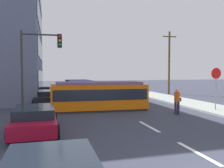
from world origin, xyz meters
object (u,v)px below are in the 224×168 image
Objects in this scene: city_bus at (79,87)px; parked_sedan_furthest at (42,91)px; streetcar_tram at (99,95)px; parked_sedan_mid at (35,119)px; pedestrian_crossing at (177,100)px; stop_sign at (216,80)px; utility_pole_mid at (169,62)px; parked_sedan_far at (45,97)px; traffic_light_mast at (38,57)px.

city_bus is 4.06m from parked_sedan_furthest.
streetcar_tram reaches higher than parked_sedan_mid.
stop_sign is (3.10, 0.24, 1.25)m from pedestrian_crossing.
pedestrian_crossing reaches higher than parked_sedan_mid.
stop_sign is at bearing -47.39° from parked_sedan_furthest.
pedestrian_crossing reaches higher than parked_sedan_furthest.
streetcar_tram reaches higher than pedestrian_crossing.
city_bus is at bearing 110.57° from pedestrian_crossing.
utility_pole_mid reaches higher than pedestrian_crossing.
pedestrian_crossing is 0.58× the size of stop_sign.
streetcar_tram is at bearing 145.87° from pedestrian_crossing.
parked_sedan_far is 0.59× the size of utility_pole_mid.
utility_pole_mid is (10.93, 9.78, 2.97)m from streetcar_tram.
stop_sign is at bearing -30.82° from parked_sedan_far.
stop_sign is at bearing 13.22° from parked_sedan_mid.
streetcar_tram is 1.49× the size of parked_sedan_far.
traffic_light_mast is (-3.90, -10.75, 2.58)m from city_bus.
stop_sign is (11.37, -6.78, 1.57)m from parked_sedan_far.
traffic_light_mast is at bearing 90.17° from parked_sedan_mid.
city_bus is at bearing 57.11° from parked_sedan_far.
pedestrian_crossing is 15.71m from parked_sedan_furthest.
parked_sedan_mid is 0.84× the size of traffic_light_mast.
utility_pole_mid reaches higher than traffic_light_mast.
pedestrian_crossing is (4.70, -12.53, -0.11)m from city_bus.
stop_sign is at bearing -7.54° from traffic_light_mast.
pedestrian_crossing is at bearing -116.56° from utility_pole_mid.
streetcar_tram is 1.11× the size of city_bus.
pedestrian_crossing is at bearing -11.72° from traffic_light_mast.
traffic_light_mast reaches higher than parked_sedan_far.
parked_sedan_far is at bearing 133.48° from streetcar_tram.
parked_sedan_mid is at bearing -134.36° from utility_pole_mid.
parked_sedan_far is (-3.76, 3.96, -0.43)m from streetcar_tram.
parked_sedan_mid is 15.58m from parked_sedan_furthest.
streetcar_tram is at bearing -138.18° from utility_pole_mid.
city_bus is at bearing 75.50° from parked_sedan_mid.
utility_pole_mid is (15.02, 11.05, 0.39)m from traffic_light_mast.
parked_sedan_mid is 21.73m from utility_pole_mid.
utility_pole_mid is at bearing 41.82° from streetcar_tram.
streetcar_tram is 8.20m from stop_sign.
streetcar_tram reaches higher than parked_sedan_far.
pedestrian_crossing is at bearing -40.33° from parked_sedan_far.
parked_sedan_mid is at bearing -91.95° from parked_sedan_far.
city_bus is 6.58m from parked_sedan_far.
pedestrian_crossing is 9.19m from traffic_light_mast.
parked_sedan_far and parked_sedan_furthest have the same top height.
pedestrian_crossing is 10.85m from parked_sedan_far.
parked_sedan_far is 6.07m from parked_sedan_furthest.
parked_sedan_furthest is (-8.70, 13.07, -0.32)m from pedestrian_crossing.
utility_pole_mid reaches higher than parked_sedan_mid.
parked_sedan_furthest is at bearing 112.72° from streetcar_tram.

